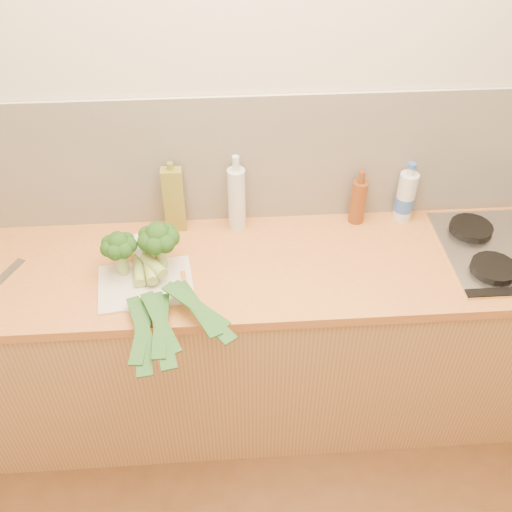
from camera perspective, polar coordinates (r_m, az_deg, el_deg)
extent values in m
plane|color=beige|center=(2.18, -0.42, 12.53)|extent=(3.50, 0.00, 3.50)
cube|color=silver|center=(2.24, -0.39, 9.49)|extent=(3.20, 0.02, 0.54)
cube|color=tan|center=(2.51, 0.11, -8.68)|extent=(3.20, 0.60, 0.86)
cube|color=#D7873F|center=(2.18, 0.12, -1.03)|extent=(3.20, 0.62, 0.04)
cylinder|color=black|center=(2.28, 22.69, -1.14)|extent=(0.17, 0.17, 0.03)
cylinder|color=black|center=(2.45, 20.71, 2.62)|extent=(0.17, 0.17, 0.03)
cube|color=beige|center=(2.11, -10.97, -2.77)|extent=(0.37, 0.29, 0.01)
cylinder|color=#92AF66|center=(2.14, -13.24, -0.67)|extent=(0.04, 0.04, 0.09)
sphere|color=#1A3D10|center=(2.08, -13.64, 1.30)|extent=(0.08, 0.08, 0.08)
sphere|color=#1A3D10|center=(2.08, -12.58, 1.07)|extent=(0.06, 0.06, 0.06)
sphere|color=#1A3D10|center=(2.11, -12.88, 1.56)|extent=(0.06, 0.06, 0.06)
sphere|color=#1A3D10|center=(2.12, -13.69, 1.64)|extent=(0.06, 0.06, 0.06)
sphere|color=#1A3D10|center=(2.11, -14.42, 1.26)|extent=(0.06, 0.06, 0.06)
sphere|color=#1A3D10|center=(2.08, -14.53, 0.69)|extent=(0.06, 0.06, 0.06)
sphere|color=#1A3D10|center=(2.06, -13.92, 0.37)|extent=(0.06, 0.06, 0.06)
sphere|color=#1A3D10|center=(2.06, -13.04, 0.54)|extent=(0.06, 0.06, 0.06)
cylinder|color=#92AF66|center=(2.14, -9.48, -0.08)|extent=(0.05, 0.05, 0.09)
sphere|color=#1A3D10|center=(2.07, -9.80, 2.11)|extent=(0.09, 0.09, 0.09)
sphere|color=#1A3D10|center=(2.07, -8.58, 1.84)|extent=(0.07, 0.07, 0.07)
sphere|color=#1A3D10|center=(2.10, -8.97, 2.39)|extent=(0.07, 0.07, 0.07)
sphere|color=#1A3D10|center=(2.11, -9.94, 2.48)|extent=(0.07, 0.07, 0.07)
sphere|color=#1A3D10|center=(2.10, -10.76, 2.05)|extent=(0.07, 0.07, 0.07)
sphere|color=#1A3D10|center=(2.07, -10.84, 1.40)|extent=(0.07, 0.07, 0.07)
sphere|color=#1A3D10|center=(2.05, -10.09, 1.03)|extent=(0.07, 0.07, 0.07)
sphere|color=#1A3D10|center=(2.05, -9.07, 1.22)|extent=(0.07, 0.07, 0.07)
cylinder|color=white|center=(2.23, -11.71, 0.86)|extent=(0.05, 0.12, 0.04)
cylinder|color=#94AF57|center=(2.13, -11.59, -1.36)|extent=(0.06, 0.15, 0.04)
cube|color=#1A4217|center=(1.92, -11.28, -7.33)|extent=(0.06, 0.30, 0.02)
cube|color=#1A4217|center=(1.90, -11.27, -7.73)|extent=(0.09, 0.34, 0.01)
cube|color=#1A4217|center=(1.92, -11.31, -7.03)|extent=(0.13, 0.28, 0.02)
cylinder|color=white|center=(2.18, -10.90, 0.53)|extent=(0.06, 0.11, 0.04)
cylinder|color=#94AF57|center=(2.10, -10.54, -1.36)|extent=(0.07, 0.13, 0.04)
cube|color=#1A4217|center=(1.90, -9.49, -6.81)|extent=(0.05, 0.30, 0.02)
cube|color=#1A4217|center=(1.89, -9.41, -7.20)|extent=(0.12, 0.34, 0.01)
cube|color=#1A4217|center=(1.91, -9.55, -6.51)|extent=(0.15, 0.28, 0.02)
cylinder|color=white|center=(2.16, -11.64, 0.59)|extent=(0.09, 0.10, 0.04)
cylinder|color=#94AF57|center=(2.09, -10.17, -0.90)|extent=(0.11, 0.13, 0.04)
cube|color=#1A4217|center=(1.91, -5.90, -5.18)|extent=(0.17, 0.29, 0.02)
cube|color=#1A4217|center=(1.90, -5.56, -5.48)|extent=(0.24, 0.31, 0.01)
cube|color=#1A4217|center=(1.92, -6.08, -4.93)|extent=(0.23, 0.22, 0.02)
cube|color=silver|center=(2.31, -23.79, -1.82)|extent=(0.12, 0.19, 0.00)
cube|color=olive|center=(2.27, -8.19, 5.58)|extent=(0.08, 0.05, 0.28)
cylinder|color=olive|center=(2.19, -8.57, 8.87)|extent=(0.02, 0.02, 0.03)
cylinder|color=silver|center=(2.26, -1.94, 5.66)|extent=(0.07, 0.07, 0.27)
cylinder|color=silver|center=(2.17, -2.04, 9.24)|extent=(0.03, 0.03, 0.06)
cylinder|color=brown|center=(2.35, 10.17, 5.34)|extent=(0.06, 0.06, 0.19)
cylinder|color=brown|center=(2.28, 10.52, 7.77)|extent=(0.03, 0.03, 0.05)
cylinder|color=silver|center=(2.40, 14.72, 5.76)|extent=(0.08, 0.08, 0.21)
cylinder|color=silver|center=(2.34, 15.23, 8.19)|extent=(0.03, 0.03, 0.03)
cylinder|color=blue|center=(2.42, 14.59, 5.14)|extent=(0.08, 0.08, 0.06)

